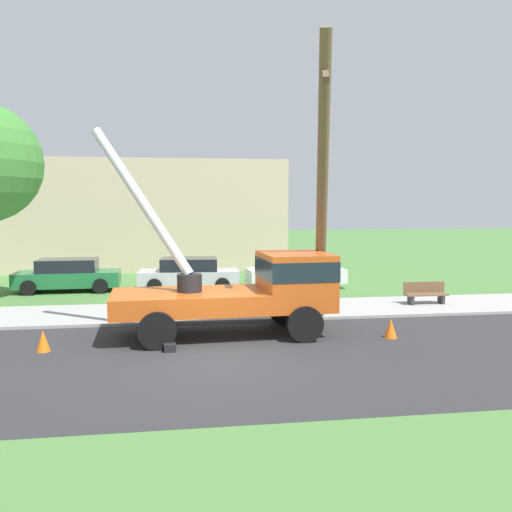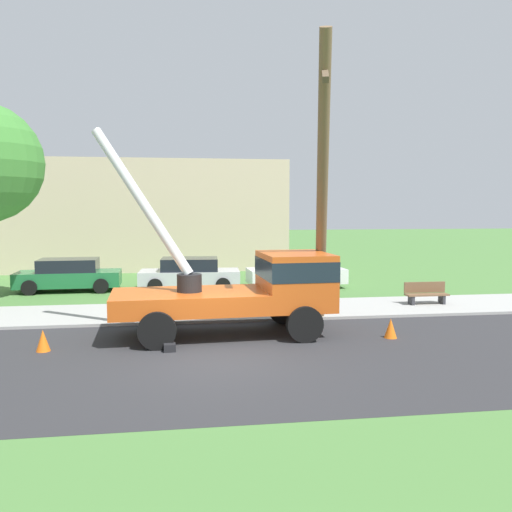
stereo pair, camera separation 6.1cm
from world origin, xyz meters
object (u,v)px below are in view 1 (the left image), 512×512
at_px(leaning_utility_pole, 322,189).
at_px(traffic_cone_behind, 43,341).
at_px(traffic_cone_ahead, 391,328).
at_px(utility_truck, 251,286).
at_px(parked_sedan_white, 295,272).
at_px(traffic_cone_curbside, 304,316).
at_px(parked_sedan_silver, 189,274).
at_px(park_bench, 425,294).
at_px(parked_sedan_green, 68,275).

xyz_separation_m(leaning_utility_pole, traffic_cone_behind, (-7.59, -0.98, -3.93)).
xyz_separation_m(leaning_utility_pole, traffic_cone_ahead, (1.77, -0.94, -3.93)).
height_order(utility_truck, traffic_cone_ahead, utility_truck).
xyz_separation_m(traffic_cone_ahead, parked_sedan_white, (-0.57, 9.69, 0.43)).
height_order(traffic_cone_curbside, parked_sedan_silver, parked_sedan_silver).
xyz_separation_m(utility_truck, parked_sedan_silver, (-1.59, 8.68, -0.70)).
relative_size(traffic_cone_curbside, parked_sedan_white, 0.13).
height_order(utility_truck, traffic_cone_behind, utility_truck).
bearing_deg(traffic_cone_behind, utility_truck, 11.25).
xyz_separation_m(utility_truck, traffic_cone_curbside, (1.79, 0.97, -1.13)).
distance_m(parked_sedan_silver, parked_sedan_white, 4.84).
xyz_separation_m(leaning_utility_pole, parked_sedan_silver, (-3.64, 8.80, -3.49)).
bearing_deg(traffic_cone_ahead, traffic_cone_curbside, 135.02).
distance_m(leaning_utility_pole, parked_sedan_silver, 10.14).
distance_m(parked_sedan_white, park_bench, 6.49).
xyz_separation_m(traffic_cone_curbside, parked_sedan_silver, (-3.38, 7.71, 0.43)).
distance_m(utility_truck, leaning_utility_pole, 3.47).
xyz_separation_m(traffic_cone_behind, traffic_cone_curbside, (7.33, 2.07, 0.00)).
bearing_deg(parked_sedan_white, parked_sedan_silver, 179.46).
xyz_separation_m(traffic_cone_ahead, traffic_cone_curbside, (-2.03, 2.02, 0.00)).
relative_size(parked_sedan_green, parked_sedan_white, 1.00).
bearing_deg(utility_truck, traffic_cone_behind, -168.75).
height_order(parked_sedan_white, park_bench, parked_sedan_white).
relative_size(leaning_utility_pole, parked_sedan_silver, 1.84).
bearing_deg(traffic_cone_curbside, traffic_cone_behind, -164.25).
bearing_deg(utility_truck, parked_sedan_green, 127.13).
bearing_deg(leaning_utility_pole, parked_sedan_silver, 112.46).
bearing_deg(traffic_cone_curbside, parked_sedan_white, 79.23).
bearing_deg(traffic_cone_ahead, utility_truck, 164.52).
bearing_deg(utility_truck, leaning_utility_pole, -3.31).
relative_size(leaning_utility_pole, park_bench, 5.16).
bearing_deg(traffic_cone_curbside, leaning_utility_pole, -76.88).
relative_size(traffic_cone_curbside, parked_sedan_green, 0.13).
bearing_deg(traffic_cone_behind, traffic_cone_ahead, 0.27).
distance_m(leaning_utility_pole, parked_sedan_white, 9.50).
bearing_deg(traffic_cone_ahead, park_bench, 54.09).
xyz_separation_m(traffic_cone_behind, parked_sedan_white, (8.79, 9.74, 0.43)).
bearing_deg(leaning_utility_pole, traffic_cone_behind, -172.61).
bearing_deg(traffic_cone_behind, parked_sedan_white, 47.92).
bearing_deg(parked_sedan_silver, leaning_utility_pole, -67.54).
height_order(utility_truck, traffic_cone_curbside, utility_truck).
distance_m(traffic_cone_curbside, parked_sedan_white, 7.82).
xyz_separation_m(utility_truck, parked_sedan_green, (-6.85, 9.05, -0.70)).
bearing_deg(parked_sedan_white, traffic_cone_behind, -132.08).
distance_m(utility_truck, park_bench, 7.83).
height_order(leaning_utility_pole, parked_sedan_white, leaning_utility_pole).
distance_m(parked_sedan_silver, park_bench, 10.12).
height_order(traffic_cone_behind, parked_sedan_silver, parked_sedan_silver).
relative_size(utility_truck, traffic_cone_curbside, 12.27).
xyz_separation_m(leaning_utility_pole, traffic_cone_curbside, (-0.25, 1.08, -3.93)).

